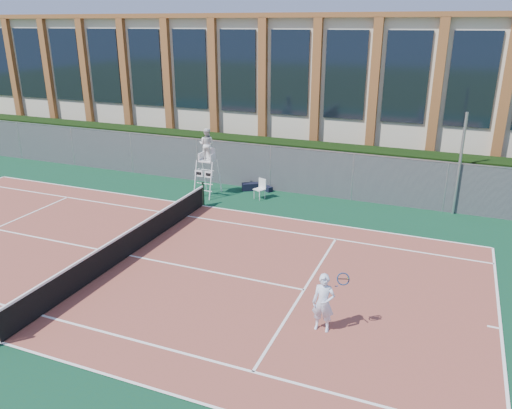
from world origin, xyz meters
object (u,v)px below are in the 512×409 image
at_px(umpire_chair, 207,146).
at_px(plastic_chair, 261,187).
at_px(steel_pole, 460,165).
at_px(tennis_player, 324,303).

distance_m(umpire_chair, plastic_chair, 3.13).
bearing_deg(steel_pole, umpire_chair, -171.37).
bearing_deg(tennis_player, umpire_chair, 131.90).
bearing_deg(plastic_chair, tennis_player, -59.71).
distance_m(steel_pole, tennis_player, 11.01).
height_order(steel_pole, umpire_chair, steel_pole).
distance_m(plastic_chair, tennis_player, 10.76).
bearing_deg(tennis_player, steel_pole, 74.30).
height_order(umpire_chair, plastic_chair, umpire_chair).
xyz_separation_m(steel_pole, tennis_player, (-2.96, -10.52, -1.33)).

